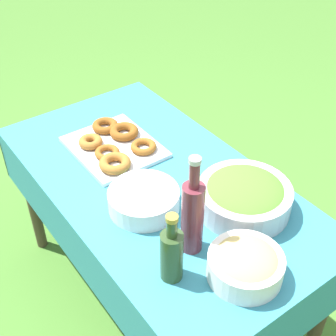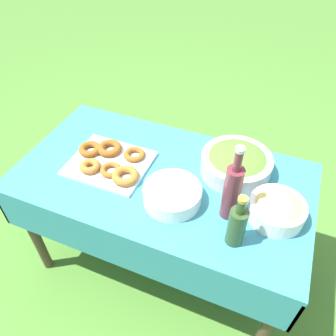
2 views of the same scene
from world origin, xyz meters
The scene contains 8 objects.
ground_plane centered at (0.00, 0.00, 0.00)m, with size 14.00×14.00×0.00m, color #477A2D.
picnic_table centered at (0.00, 0.00, 0.59)m, with size 1.33×0.72×0.69m.
salad_bowl centered at (-0.29, -0.15, 0.75)m, with size 0.31×0.31×0.11m.
pasta_bowl centered at (-0.51, 0.04, 0.74)m, with size 0.22×0.22×0.10m.
donut_platter centered at (0.25, 0.03, 0.71)m, with size 0.40×0.31×0.05m.
plate_stack centered at (-0.10, 0.12, 0.73)m, with size 0.24×0.24×0.07m.
olive_oil_bottle centered at (-0.38, 0.21, 0.78)m, with size 0.07×0.07×0.24m.
wine_bottle centered at (-0.33, 0.10, 0.83)m, with size 0.07×0.07×0.35m.
Camera 1 is at (-1.08, 0.73, 1.79)m, focal length 50.00 mm.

